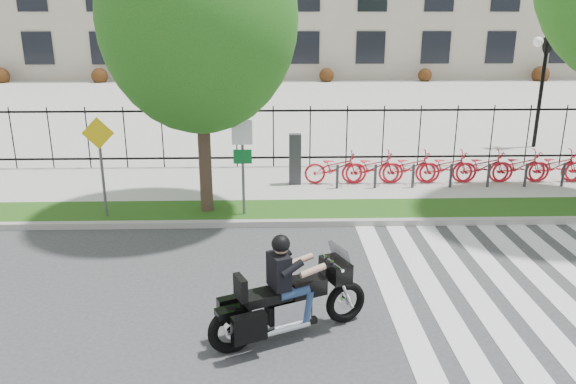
{
  "coord_description": "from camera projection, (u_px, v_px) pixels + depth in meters",
  "views": [
    {
      "loc": [
        -0.04,
        -8.76,
        4.99
      ],
      "look_at": [
        0.3,
        3.0,
        1.23
      ],
      "focal_mm": 35.0,
      "sensor_mm": 36.0,
      "label": 1
    }
  ],
  "objects": [
    {
      "name": "ground",
      "position": [
        276.0,
        310.0,
        9.86
      ],
      "size": [
        120.0,
        120.0,
        0.0
      ],
      "primitive_type": "plane",
      "color": "#363638",
      "rests_on": "ground"
    },
    {
      "name": "curb",
      "position": [
        275.0,
        223.0,
        13.74
      ],
      "size": [
        60.0,
        0.2,
        0.15
      ],
      "primitive_type": "cube",
      "color": "#A19E97",
      "rests_on": "ground"
    },
    {
      "name": "grass_verge",
      "position": [
        274.0,
        212.0,
        14.55
      ],
      "size": [
        60.0,
        1.5,
        0.15
      ],
      "primitive_type": "cube",
      "color": "#204812",
      "rests_on": "ground"
    },
    {
      "name": "sidewalk",
      "position": [
        274.0,
        184.0,
        16.93
      ],
      "size": [
        60.0,
        3.5,
        0.15
      ],
      "primitive_type": "cube",
      "color": "#B0ACA4",
      "rests_on": "ground"
    },
    {
      "name": "plaza",
      "position": [
        272.0,
        100.0,
        33.65
      ],
      "size": [
        80.0,
        34.0,
        0.1
      ],
      "primitive_type": "cube",
      "color": "#B0ACA4",
      "rests_on": "ground"
    },
    {
      "name": "crosswalk_stripes",
      "position": [
        546.0,
        306.0,
        9.99
      ],
      "size": [
        5.7,
        8.0,
        0.01
      ],
      "primitive_type": null,
      "color": "silver",
      "rests_on": "ground"
    },
    {
      "name": "iron_fence",
      "position": [
        273.0,
        137.0,
        18.27
      ],
      "size": [
        30.0,
        0.06,
        2.0
      ],
      "primitive_type": null,
      "color": "black",
      "rests_on": "sidewalk"
    },
    {
      "name": "lamp_post_right",
      "position": [
        545.0,
        64.0,
        20.59
      ],
      "size": [
        1.06,
        0.7,
        4.25
      ],
      "color": "black",
      "rests_on": "ground"
    },
    {
      "name": "street_tree_1",
      "position": [
        198.0,
        19.0,
        13.05
      ],
      "size": [
        4.67,
        4.67,
        7.41
      ],
      "color": "#38271F",
      "rests_on": "grass_verge"
    },
    {
      "name": "bike_share_station",
      "position": [
        480.0,
        166.0,
        16.69
      ],
      "size": [
        11.09,
        0.86,
        1.5
      ],
      "color": "#2D2D33",
      "rests_on": "sidewalk"
    },
    {
      "name": "sign_pole_regulatory",
      "position": [
        243.0,
        153.0,
        13.67
      ],
      "size": [
        0.5,
        0.09,
        2.5
      ],
      "color": "#59595B",
      "rests_on": "grass_verge"
    },
    {
      "name": "sign_pole_warning",
      "position": [
        100.0,
        154.0,
        13.58
      ],
      "size": [
        0.78,
        0.09,
        2.49
      ],
      "color": "#59595B",
      "rests_on": "grass_verge"
    },
    {
      "name": "motorcycle_rider",
      "position": [
        290.0,
        296.0,
        8.88
      ],
      "size": [
        2.6,
        1.47,
        2.14
      ],
      "color": "black",
      "rests_on": "ground"
    }
  ]
}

